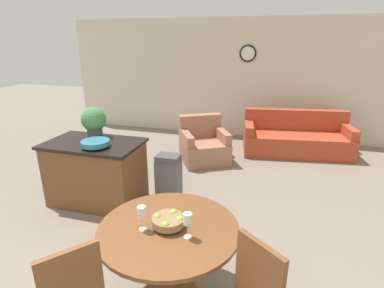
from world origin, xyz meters
name	(u,v)px	position (x,y,z in m)	size (l,w,h in m)	color
wall_back	(230,79)	(0.00, 6.15, 1.35)	(8.00, 0.09, 2.70)	beige
dining_table	(169,244)	(0.34, 1.05, 0.58)	(1.18, 1.18, 0.75)	brown
fruit_bowl	(169,221)	(0.34, 1.05, 0.81)	(0.27, 0.27, 0.11)	olive
wine_glass_left	(142,213)	(0.15, 0.95, 0.91)	(0.07, 0.07, 0.21)	silver
wine_glass_right	(188,220)	(0.54, 0.96, 0.91)	(0.07, 0.07, 0.21)	silver
kitchen_island	(96,172)	(-1.25, 2.39, 0.45)	(1.30, 0.79, 0.90)	brown
teal_bowl	(95,143)	(-1.10, 2.24, 0.95)	(0.36, 0.36, 0.09)	teal
potted_plant	(94,121)	(-1.34, 2.60, 1.14)	(0.34, 0.34, 0.44)	#4C4C51
trash_bin	(169,179)	(-0.26, 2.64, 0.36)	(0.33, 0.25, 0.73)	#56565B
couch	(296,139)	(1.55, 5.26, 0.29)	(2.20, 1.16, 0.84)	#B24228
armchair	(204,146)	(-0.17, 4.34, 0.29)	(1.13, 1.13, 0.84)	#A87056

